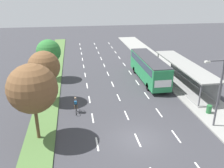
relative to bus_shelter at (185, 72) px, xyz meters
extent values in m
plane|color=#38383D|center=(-9.53, -11.27, -1.86)|extent=(140.00, 140.00, 0.00)
cube|color=#4C7038|center=(-17.83, 8.73, -1.80)|extent=(2.60, 52.00, 0.12)
cube|color=gray|center=(-0.28, 8.73, -1.79)|extent=(4.50, 52.00, 0.15)
cube|color=white|center=(-13.03, -11.39, -1.86)|extent=(0.14, 1.94, 0.01)
cube|color=white|center=(-13.03, -6.98, -1.86)|extent=(0.14, 1.94, 0.01)
cube|color=white|center=(-13.03, -2.57, -1.86)|extent=(0.14, 1.94, 0.01)
cube|color=white|center=(-13.03, 1.83, -1.86)|extent=(0.14, 1.94, 0.01)
cube|color=white|center=(-13.03, 6.24, -1.86)|extent=(0.14, 1.94, 0.01)
cube|color=white|center=(-13.03, 10.65, -1.86)|extent=(0.14, 1.94, 0.01)
cube|color=white|center=(-13.03, 15.06, -1.86)|extent=(0.14, 1.94, 0.01)
cube|color=white|center=(-13.03, 19.47, -1.86)|extent=(0.14, 1.94, 0.01)
cube|color=white|center=(-13.03, 23.88, -1.86)|extent=(0.14, 1.94, 0.01)
cube|color=white|center=(-13.03, 28.29, -1.86)|extent=(0.14, 1.94, 0.01)
cube|color=white|center=(-9.53, -11.39, -1.86)|extent=(0.14, 1.94, 0.01)
cube|color=white|center=(-9.53, -6.98, -1.86)|extent=(0.14, 1.94, 0.01)
cube|color=white|center=(-9.53, -2.57, -1.86)|extent=(0.14, 1.94, 0.01)
cube|color=white|center=(-9.53, 1.83, -1.86)|extent=(0.14, 1.94, 0.01)
cube|color=white|center=(-9.53, 6.24, -1.86)|extent=(0.14, 1.94, 0.01)
cube|color=white|center=(-9.53, 10.65, -1.86)|extent=(0.14, 1.94, 0.01)
cube|color=white|center=(-9.53, 15.06, -1.86)|extent=(0.14, 1.94, 0.01)
cube|color=white|center=(-9.53, 19.47, -1.86)|extent=(0.14, 1.94, 0.01)
cube|color=white|center=(-9.53, 23.88, -1.86)|extent=(0.14, 1.94, 0.01)
cube|color=white|center=(-9.53, 28.29, -1.86)|extent=(0.14, 1.94, 0.01)
cube|color=white|center=(-6.03, -11.39, -1.86)|extent=(0.14, 1.94, 0.01)
cube|color=white|center=(-6.03, -6.98, -1.86)|extent=(0.14, 1.94, 0.01)
cube|color=white|center=(-6.03, -2.57, -1.86)|extent=(0.14, 1.94, 0.01)
cube|color=white|center=(-6.03, 1.83, -1.86)|extent=(0.14, 1.94, 0.01)
cube|color=white|center=(-6.03, 6.24, -1.86)|extent=(0.14, 1.94, 0.01)
cube|color=white|center=(-6.03, 10.65, -1.86)|extent=(0.14, 1.94, 0.01)
cube|color=white|center=(-6.03, 15.06, -1.86)|extent=(0.14, 1.94, 0.01)
cube|color=white|center=(-6.03, 19.47, -1.86)|extent=(0.14, 1.94, 0.01)
cube|color=white|center=(-6.03, 23.88, -1.86)|extent=(0.14, 1.94, 0.01)
cube|color=white|center=(-6.03, 28.29, -1.86)|extent=(0.14, 1.94, 0.01)
cube|color=gray|center=(-0.28, 0.00, -1.66)|extent=(2.60, 13.89, 0.10)
cylinder|color=#56565B|center=(-1.46, -6.69, -0.31)|extent=(0.16, 0.16, 2.60)
cylinder|color=#56565B|center=(-1.46, 6.69, -0.31)|extent=(0.16, 0.16, 2.60)
cylinder|color=#56565B|center=(0.90, -6.69, -0.31)|extent=(0.16, 0.16, 2.60)
cylinder|color=#56565B|center=(0.90, 6.69, -0.31)|extent=(0.16, 0.16, 2.60)
cube|color=gray|center=(0.96, 0.00, -0.31)|extent=(0.10, 13.19, 2.34)
cube|color=gray|center=(-0.28, 0.00, 1.07)|extent=(2.90, 14.29, 0.16)
cube|color=#28844C|center=(-4.28, 2.49, -0.01)|extent=(2.50, 11.20, 2.80)
cube|color=#2D3D4C|center=(-4.28, 2.49, 0.84)|extent=(2.54, 10.30, 0.90)
cube|color=#333338|center=(-4.28, 2.49, 1.45)|extent=(2.45, 10.98, 0.12)
cube|color=#2D3D4C|center=(-4.28, 8.11, 0.34)|extent=(2.25, 0.06, 1.54)
cube|color=white|center=(-4.28, -3.13, -0.21)|extent=(2.12, 0.04, 0.90)
cylinder|color=black|center=(-5.38, 5.96, -1.36)|extent=(0.30, 1.00, 1.00)
cylinder|color=black|center=(-3.18, 5.96, -1.36)|extent=(0.30, 1.00, 1.00)
cylinder|color=black|center=(-5.38, -0.98, -1.36)|extent=(0.30, 1.00, 1.00)
cylinder|color=black|center=(-3.18, -0.98, -1.36)|extent=(0.30, 1.00, 1.00)
torus|color=black|center=(-14.65, -4.92, -1.50)|extent=(0.06, 0.72, 0.72)
torus|color=black|center=(-14.65, -6.02, -1.50)|extent=(0.06, 0.72, 0.72)
cylinder|color=black|center=(-14.65, -5.47, -1.22)|extent=(0.05, 0.94, 0.05)
cylinder|color=black|center=(-14.65, -5.57, -1.40)|extent=(0.05, 0.57, 0.42)
cylinder|color=black|center=(-14.65, -5.67, -1.20)|extent=(0.04, 0.04, 0.40)
cube|color=black|center=(-14.65, -5.67, -1.00)|extent=(0.12, 0.24, 0.06)
cylinder|color=black|center=(-14.65, -4.97, -0.95)|extent=(0.46, 0.04, 0.04)
cube|color=black|center=(-14.65, -5.49, -0.67)|extent=(0.30, 0.36, 0.59)
cube|color=#23669E|center=(-14.65, -5.65, -0.65)|extent=(0.26, 0.26, 0.42)
sphere|color=tan|center=(-14.65, -5.37, -0.25)|extent=(0.20, 0.20, 0.20)
cylinder|color=brown|center=(-14.77, -5.52, -1.07)|extent=(0.12, 0.42, 0.25)
cylinder|color=brown|center=(-14.77, -5.35, -1.33)|extent=(0.10, 0.17, 0.41)
cylinder|color=brown|center=(-14.53, -5.52, -1.07)|extent=(0.12, 0.42, 0.25)
cylinder|color=brown|center=(-14.53, -5.35, -1.33)|extent=(0.10, 0.17, 0.41)
cylinder|color=black|center=(-14.82, -5.27, -0.62)|extent=(0.09, 0.47, 0.28)
cylinder|color=black|center=(-14.48, -5.27, -0.62)|extent=(0.09, 0.47, 0.28)
cylinder|color=brown|center=(-17.93, -9.78, -0.21)|extent=(0.28, 0.28, 3.07)
sphere|color=brown|center=(-17.93, -9.78, 2.85)|extent=(4.05, 4.05, 4.05)
cylinder|color=brown|center=(-17.83, -2.35, -0.36)|extent=(0.28, 0.28, 2.77)
sphere|color=brown|center=(-17.83, -2.35, 2.34)|extent=(3.51, 3.51, 3.51)
cylinder|color=brown|center=(-17.96, 5.07, -0.38)|extent=(0.28, 0.28, 2.72)
sphere|color=#2D7533|center=(-17.96, 5.07, 2.24)|extent=(3.35, 3.35, 3.35)
cylinder|color=#4C4C51|center=(-1.93, -10.44, 1.54)|extent=(0.18, 0.18, 6.50)
cylinder|color=#4C4C51|center=(-2.73, -10.44, 4.64)|extent=(1.60, 0.12, 0.12)
cube|color=silver|center=(-3.53, -10.44, 4.57)|extent=(0.44, 0.24, 0.16)
cylinder|color=#286B38|center=(-1.08, -8.11, -1.29)|extent=(0.52, 0.52, 0.85)
camera|label=1|loc=(-14.49, -28.04, 10.17)|focal=38.15mm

